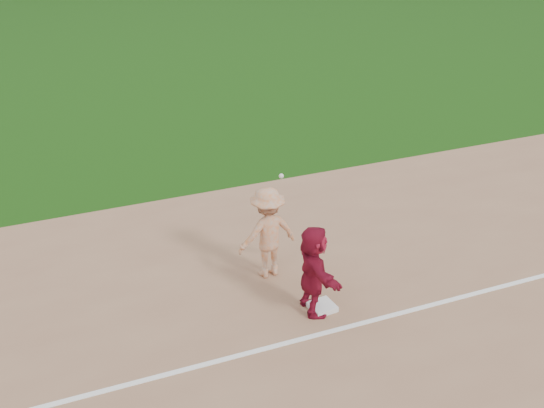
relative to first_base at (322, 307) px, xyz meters
name	(u,v)px	position (x,y,z in m)	size (l,w,h in m)	color
ground	(305,307)	(-0.24, 0.18, -0.07)	(160.00, 160.00, 0.00)	#17420C
foul_line	(326,333)	(-0.24, -0.62, -0.04)	(60.00, 0.10, 0.01)	white
first_base	(322,307)	(0.00, 0.00, 0.00)	(0.41, 0.41, 0.09)	white
base_runner	(314,270)	(-0.17, 0.03, 0.76)	(1.49, 0.47, 1.61)	maroon
first_base_play	(268,233)	(-0.44, 1.40, 0.83)	(1.18, 0.96, 2.26)	#AEAEB1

